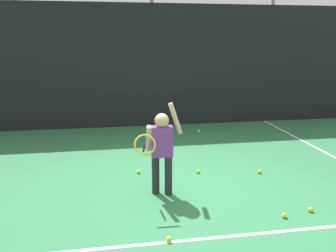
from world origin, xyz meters
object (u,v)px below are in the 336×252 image
object	(u,v)px
tennis_ball_6	(199,131)
tennis_ball_7	(259,171)
tennis_ball_3	(310,209)
tennis_ball_5	(169,239)
tennis_ball_4	(138,172)
tennis_ball_1	(284,215)
tennis_player	(161,147)
tennis_ball_0	(198,171)

from	to	relation	value
tennis_ball_6	tennis_ball_7	size ratio (longest dim) A/B	1.00
tennis_ball_3	tennis_ball_5	world-z (taller)	same
tennis_ball_4	tennis_ball_1	bearing A→B (deg)	-47.00
tennis_player	tennis_ball_0	world-z (taller)	tennis_player
tennis_ball_3	tennis_ball_6	xyz separation A→B (m)	(-0.42, 4.20, 0.00)
tennis_ball_3	tennis_ball_5	xyz separation A→B (m)	(-1.96, -0.38, 0.00)
tennis_player	tennis_ball_7	bearing A→B (deg)	18.41
tennis_ball_1	tennis_ball_7	distance (m)	1.52
tennis_ball_3	tennis_ball_6	distance (m)	4.22
tennis_ball_4	tennis_ball_5	size ratio (longest dim) A/B	1.00
tennis_ball_3	tennis_ball_7	xyz separation A→B (m)	(-0.09, 1.39, 0.00)
tennis_ball_1	tennis_ball_0	bearing A→B (deg)	112.60
tennis_ball_3	tennis_ball_5	size ratio (longest dim) A/B	1.00
tennis_ball_0	tennis_ball_4	bearing A→B (deg)	171.32
tennis_player	tennis_ball_6	size ratio (longest dim) A/B	20.46
tennis_player	tennis_ball_0	bearing A→B (deg)	45.69
tennis_ball_1	tennis_ball_7	bearing A→B (deg)	77.62
tennis_ball_0	tennis_ball_7	distance (m)	1.04
tennis_player	tennis_ball_4	size ratio (longest dim) A/B	20.46
tennis_ball_5	tennis_ball_6	distance (m)	4.83
tennis_ball_3	tennis_ball_6	bearing A→B (deg)	95.77
tennis_player	tennis_ball_0	xyz separation A→B (m)	(0.74, 0.72, -0.69)
tennis_ball_4	tennis_ball_5	distance (m)	2.12
tennis_ball_1	tennis_ball_4	distance (m)	2.49
tennis_player	tennis_ball_6	bearing A→B (deg)	68.33
tennis_ball_4	tennis_ball_6	distance (m)	2.99
tennis_ball_5	tennis_ball_7	xyz separation A→B (m)	(1.86, 1.77, 0.00)
tennis_ball_1	tennis_ball_3	xyz separation A→B (m)	(0.42, 0.09, 0.00)
tennis_ball_1	tennis_ball_4	xyz separation A→B (m)	(-1.70, 1.82, 0.00)
tennis_ball_5	tennis_ball_6	bearing A→B (deg)	71.48
tennis_ball_0	tennis_ball_6	size ratio (longest dim) A/B	1.00
tennis_ball_6	tennis_ball_1	bearing A→B (deg)	-89.91
tennis_ball_6	tennis_ball_0	bearing A→B (deg)	-104.71
tennis_ball_1	tennis_ball_5	distance (m)	1.57
tennis_player	tennis_ball_3	size ratio (longest dim) A/B	20.46
tennis_ball_3	tennis_ball_6	world-z (taller)	same
tennis_player	tennis_ball_6	xyz separation A→B (m)	(1.43, 3.34, -0.69)
tennis_ball_0	tennis_ball_5	world-z (taller)	same
tennis_ball_3	tennis_ball_1	bearing A→B (deg)	-167.95
tennis_player	tennis_ball_4	xyz separation A→B (m)	(-0.26, 0.87, -0.69)
tennis_player	tennis_ball_4	distance (m)	1.15
tennis_ball_1	tennis_ball_5	world-z (taller)	same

